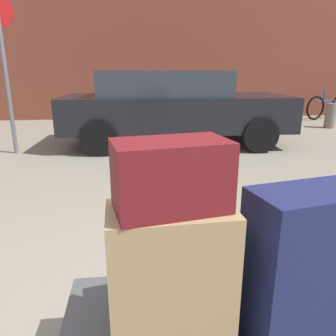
% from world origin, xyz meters
% --- Properties ---
extents(luggage_cart, '(1.20, 0.76, 0.34)m').
position_xyz_m(luggage_cart, '(0.00, 0.00, 0.27)').
color(luggage_cart, '#4C4C51').
rests_on(luggage_cart, ground_plane).
extents(suitcase_tan_rear_right, '(0.44, 0.26, 0.62)m').
position_xyz_m(suitcase_tan_rear_right, '(-0.15, -0.17, 0.65)').
color(suitcase_tan_rear_right, '#9E7F56').
rests_on(suitcase_tan_rear_right, luggage_cart).
extents(duffel_bag_olive_front_right, '(0.61, 0.39, 0.30)m').
position_xyz_m(duffel_bag_olive_front_right, '(-0.03, 0.10, 0.49)').
color(duffel_bag_olive_front_right, '#4C5128').
rests_on(duffel_bag_olive_front_right, luggage_cart).
extents(suitcase_navy_stacked_top, '(0.46, 0.31, 0.66)m').
position_xyz_m(suitcase_navy_stacked_top, '(0.35, -0.15, 0.67)').
color(suitcase_navy_stacked_top, '#191E47').
rests_on(suitcase_navy_stacked_top, luggage_cart).
extents(duffel_bag_maroon_topmost_pile, '(0.39, 0.27, 0.23)m').
position_xyz_m(duffel_bag_maroon_topmost_pile, '(-0.15, -0.17, 1.08)').
color(duffel_bag_maroon_topmost_pile, maroon).
rests_on(duffel_bag_maroon_topmost_pile, suitcase_tan_rear_right).
extents(parked_car, '(4.36, 2.03, 1.42)m').
position_xyz_m(parked_car, '(0.56, 5.21, 0.76)').
color(parked_car, black).
rests_on(parked_car, ground_plane).
extents(bicycle_leaning, '(1.69, 0.61, 0.96)m').
position_xyz_m(bicycle_leaning, '(5.77, 8.24, 0.37)').
color(bicycle_leaning, black).
rests_on(bicycle_leaning, ground_plane).
extents(bollard_kerb_near, '(0.26, 0.26, 0.63)m').
position_xyz_m(bollard_kerb_near, '(2.35, 6.66, 0.31)').
color(bollard_kerb_near, '#72665B').
rests_on(bollard_kerb_near, ground_plane).
extents(bollard_kerb_mid, '(0.26, 0.26, 0.63)m').
position_xyz_m(bollard_kerb_mid, '(3.92, 6.66, 0.31)').
color(bollard_kerb_mid, '#72665B').
rests_on(bollard_kerb_mid, ground_plane).
extents(bollard_kerb_far, '(0.26, 0.26, 0.63)m').
position_xyz_m(bollard_kerb_far, '(4.86, 6.66, 0.31)').
color(bollard_kerb_far, '#72665B').
rests_on(bollard_kerb_far, ground_plane).
extents(no_parking_sign, '(0.50, 0.10, 2.58)m').
position_xyz_m(no_parking_sign, '(-2.33, 4.75, 1.58)').
color(no_parking_sign, slate).
rests_on(no_parking_sign, ground_plane).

